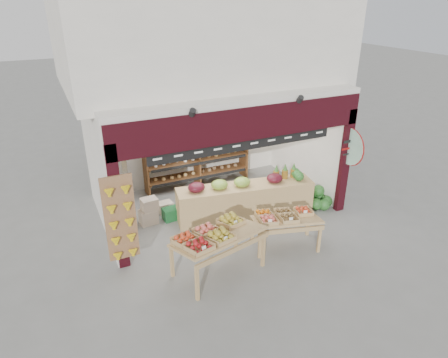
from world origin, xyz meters
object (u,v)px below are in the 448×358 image
back_shelving (197,146)px  refrigerator (111,174)px  display_table_right (283,218)px  watermelon_pile (316,198)px  mid_counter (245,199)px  cardboard_stack (158,211)px  display_table_left (212,236)px

back_shelving → refrigerator: bearing=-178.9°
display_table_right → watermelon_pile: size_ratio=2.07×
back_shelving → mid_counter: bearing=-79.4°
cardboard_stack → display_table_right: bearing=-45.8°
cardboard_stack → watermelon_pile: size_ratio=1.29×
display_table_left → display_table_right: 1.77m
refrigerator → display_table_left: size_ratio=0.85×
display_table_left → display_table_right: bearing=7.4°
cardboard_stack → display_table_left: (0.40, -2.44, 0.61)m
cardboard_stack → display_table_left: size_ratio=0.52×
refrigerator → display_table_left: refrigerator is taller
mid_counter → watermelon_pile: (1.92, -0.35, -0.24)m
refrigerator → display_table_left: 4.01m
mid_counter → display_table_right: (0.13, -1.50, 0.25)m
refrigerator → cardboard_stack: bearing=-78.7°
back_shelving → display_table_right: (0.54, -3.64, -0.48)m
display_table_right → back_shelving: bearing=98.4°
back_shelving → display_table_right: 3.72m
mid_counter → watermelon_pile: 1.97m
back_shelving → watermelon_pile: back_shelving is taller
back_shelving → refrigerator: size_ratio=1.86×
back_shelving → watermelon_pile: bearing=-47.0°
refrigerator → watermelon_pile: bearing=-45.9°
watermelon_pile → refrigerator: bearing=152.7°
refrigerator → mid_counter: 3.53m
back_shelving → watermelon_pile: size_ratio=3.96×
refrigerator → watermelon_pile: size_ratio=2.13×
display_table_right → watermelon_pile: bearing=32.8°
display_table_right → watermelon_pile: (1.79, 1.15, -0.49)m
cardboard_stack → watermelon_pile: (3.94, -1.06, -0.02)m
back_shelving → mid_counter: back_shelving is taller
refrigerator → display_table_right: refrigerator is taller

